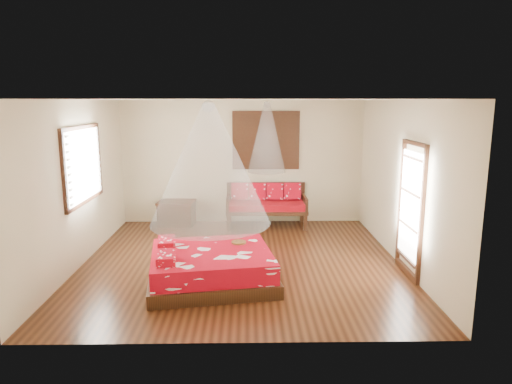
% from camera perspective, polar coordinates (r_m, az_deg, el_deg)
% --- Properties ---
extents(room, '(5.54, 5.54, 2.84)m').
position_cam_1_polar(room, '(7.76, -1.91, 1.08)').
color(room, black).
rests_on(room, ground).
extents(bed, '(2.15, 2.00, 0.63)m').
position_cam_1_polar(bed, '(7.21, -5.68, -9.26)').
color(bed, black).
rests_on(bed, floor).
extents(daybed, '(1.79, 0.80, 0.95)m').
position_cam_1_polar(daybed, '(10.27, 1.29, -1.37)').
color(daybed, black).
rests_on(daybed, floor).
extents(storage_chest, '(0.86, 0.66, 0.56)m').
position_cam_1_polar(storage_chest, '(10.51, -9.87, -2.59)').
color(storage_chest, black).
rests_on(storage_chest, floor).
extents(shutter_panel, '(1.52, 0.06, 1.32)m').
position_cam_1_polar(shutter_panel, '(10.39, 1.25, 6.48)').
color(shutter_panel, black).
rests_on(shutter_panel, wall_back).
extents(window_left, '(0.10, 1.74, 1.34)m').
position_cam_1_polar(window_left, '(8.40, -20.76, 3.21)').
color(window_left, black).
rests_on(window_left, wall_left).
extents(glazed_door, '(0.08, 1.02, 2.16)m').
position_cam_1_polar(glazed_door, '(7.69, 18.74, -2.14)').
color(glazed_door, black).
rests_on(glazed_door, floor).
extents(wine_tray, '(0.24, 0.24, 0.20)m').
position_cam_1_polar(wine_tray, '(7.47, -2.18, -6.03)').
color(wine_tray, brown).
rests_on(wine_tray, bed).
extents(mosquito_net_main, '(1.82, 1.82, 1.80)m').
position_cam_1_polar(mosquito_net_main, '(6.82, -5.82, 3.43)').
color(mosquito_net_main, white).
rests_on(mosquito_net_main, ceiling).
extents(mosquito_net_daybed, '(0.82, 0.82, 1.50)m').
position_cam_1_polar(mosquito_net_daybed, '(9.92, 1.36, 6.82)').
color(mosquito_net_daybed, white).
rests_on(mosquito_net_daybed, ceiling).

